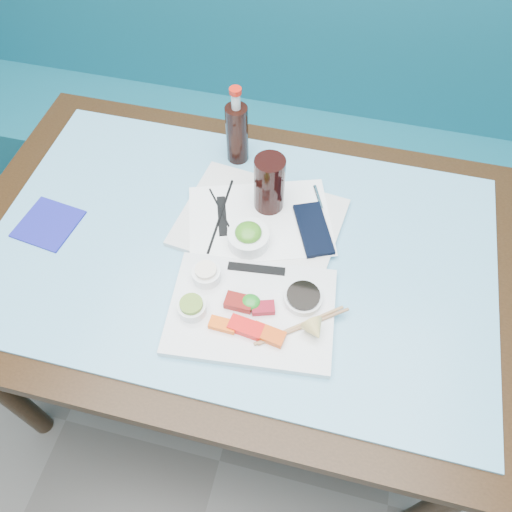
% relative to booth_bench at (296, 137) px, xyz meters
% --- Properties ---
extents(booth_bench, '(3.00, 0.56, 1.17)m').
position_rel_booth_bench_xyz_m(booth_bench, '(0.00, 0.00, 0.00)').
color(booth_bench, '#10586A').
rests_on(booth_bench, ground).
extents(dining_table, '(1.40, 0.90, 0.75)m').
position_rel_booth_bench_xyz_m(dining_table, '(0.00, -0.84, 0.29)').
color(dining_table, black).
rests_on(dining_table, ground).
extents(glass_top, '(1.22, 0.76, 0.01)m').
position_rel_booth_bench_xyz_m(glass_top, '(0.00, -0.84, 0.38)').
color(glass_top, '#66ABCC').
rests_on(glass_top, dining_table).
extents(sashimi_plate, '(0.39, 0.29, 0.02)m').
position_rel_booth_bench_xyz_m(sashimi_plate, '(0.07, -1.01, 0.39)').
color(sashimi_plate, white).
rests_on(sashimi_plate, glass_top).
extents(salmon_left, '(0.06, 0.03, 0.01)m').
position_rel_booth_bench_xyz_m(salmon_left, '(0.02, -1.06, 0.41)').
color(salmon_left, '#FF560A').
rests_on(salmon_left, sashimi_plate).
extents(salmon_mid, '(0.08, 0.05, 0.02)m').
position_rel_booth_bench_xyz_m(salmon_mid, '(0.07, -1.06, 0.41)').
color(salmon_mid, red).
rests_on(salmon_mid, sashimi_plate).
extents(salmon_right, '(0.08, 0.05, 0.02)m').
position_rel_booth_bench_xyz_m(salmon_right, '(0.12, -1.06, 0.41)').
color(salmon_right, '#E04408').
rests_on(salmon_right, sashimi_plate).
extents(tuna_left, '(0.06, 0.04, 0.02)m').
position_rel_booth_bench_xyz_m(tuna_left, '(0.04, -1.00, 0.41)').
color(tuna_left, maroon).
rests_on(tuna_left, sashimi_plate).
extents(tuna_right, '(0.06, 0.04, 0.02)m').
position_rel_booth_bench_xyz_m(tuna_right, '(0.10, -1.00, 0.41)').
color(tuna_right, maroon).
rests_on(tuna_right, sashimi_plate).
extents(seaweed_garnish, '(0.06, 0.06, 0.02)m').
position_rel_booth_bench_xyz_m(seaweed_garnish, '(0.07, -1.00, 0.41)').
color(seaweed_garnish, '#1E8520').
rests_on(seaweed_garnish, sashimi_plate).
extents(ramekin_wasabi, '(0.07, 0.07, 0.03)m').
position_rel_booth_bench_xyz_m(ramekin_wasabi, '(-0.05, -1.04, 0.41)').
color(ramekin_wasabi, white).
rests_on(ramekin_wasabi, sashimi_plate).
extents(wasabi_fill, '(0.05, 0.05, 0.01)m').
position_rel_booth_bench_xyz_m(wasabi_fill, '(-0.05, -1.04, 0.43)').
color(wasabi_fill, olive).
rests_on(wasabi_fill, ramekin_wasabi).
extents(ramekin_ginger, '(0.08, 0.08, 0.03)m').
position_rel_booth_bench_xyz_m(ramekin_ginger, '(-0.05, -0.95, 0.42)').
color(ramekin_ginger, white).
rests_on(ramekin_ginger, sashimi_plate).
extents(ginger_fill, '(0.05, 0.05, 0.01)m').
position_rel_booth_bench_xyz_m(ginger_fill, '(-0.05, -0.95, 0.43)').
color(ginger_fill, white).
rests_on(ginger_fill, ramekin_ginger).
extents(soy_dish, '(0.11, 0.11, 0.02)m').
position_rel_booth_bench_xyz_m(soy_dish, '(0.18, -0.96, 0.41)').
color(soy_dish, white).
rests_on(soy_dish, sashimi_plate).
extents(soy_fill, '(0.09, 0.09, 0.01)m').
position_rel_booth_bench_xyz_m(soy_fill, '(0.18, -0.96, 0.42)').
color(soy_fill, black).
rests_on(soy_fill, soy_dish).
extents(lemon_wedge, '(0.06, 0.06, 0.05)m').
position_rel_booth_bench_xyz_m(lemon_wedge, '(0.22, -1.04, 0.43)').
color(lemon_wedge, '#DBBF67').
rests_on(lemon_wedge, sashimi_plate).
extents(chopstick_sleeve, '(0.14, 0.04, 0.00)m').
position_rel_booth_bench_xyz_m(chopstick_sleeve, '(0.06, -0.90, 0.40)').
color(chopstick_sleeve, black).
rests_on(chopstick_sleeve, sashimi_plate).
extents(wooden_chopstick_a, '(0.17, 0.14, 0.01)m').
position_rel_booth_bench_xyz_m(wooden_chopstick_a, '(0.18, -1.02, 0.41)').
color(wooden_chopstick_a, '#A97E4F').
rests_on(wooden_chopstick_a, sashimi_plate).
extents(wooden_chopstick_b, '(0.18, 0.13, 0.01)m').
position_rel_booth_bench_xyz_m(wooden_chopstick_b, '(0.19, -1.02, 0.41)').
color(wooden_chopstick_b, '#986B47').
rests_on(wooden_chopstick_b, sashimi_plate).
extents(serving_tray, '(0.42, 0.34, 0.01)m').
position_rel_booth_bench_xyz_m(serving_tray, '(0.03, -0.76, 0.39)').
color(serving_tray, silver).
rests_on(serving_tray, glass_top).
extents(paper_placemat, '(0.41, 0.35, 0.00)m').
position_rel_booth_bench_xyz_m(paper_placemat, '(0.03, -0.76, 0.40)').
color(paper_placemat, white).
rests_on(paper_placemat, serving_tray).
extents(seaweed_bowl, '(0.11, 0.11, 0.04)m').
position_rel_booth_bench_xyz_m(seaweed_bowl, '(0.02, -0.83, 0.42)').
color(seaweed_bowl, white).
rests_on(seaweed_bowl, serving_tray).
extents(seaweed_salad, '(0.07, 0.07, 0.03)m').
position_rel_booth_bench_xyz_m(seaweed_salad, '(0.02, -0.83, 0.44)').
color(seaweed_salad, '#3D831E').
rests_on(seaweed_salad, seaweed_bowl).
extents(cola_glass, '(0.08, 0.08, 0.16)m').
position_rel_booth_bench_xyz_m(cola_glass, '(0.04, -0.70, 0.48)').
color(cola_glass, black).
rests_on(cola_glass, serving_tray).
extents(navy_pouch, '(0.13, 0.17, 0.01)m').
position_rel_booth_bench_xyz_m(navy_pouch, '(0.17, -0.76, 0.40)').
color(navy_pouch, black).
rests_on(navy_pouch, serving_tray).
extents(fork, '(0.04, 0.08, 0.01)m').
position_rel_booth_bench_xyz_m(fork, '(0.16, -0.65, 0.40)').
color(fork, silver).
rests_on(fork, serving_tray).
extents(black_chopstick_a, '(0.01, 0.24, 0.01)m').
position_rel_booth_bench_xyz_m(black_chopstick_a, '(-0.07, -0.77, 0.40)').
color(black_chopstick_a, black).
rests_on(black_chopstick_a, serving_tray).
extents(black_chopstick_b, '(0.12, 0.16, 0.01)m').
position_rel_booth_bench_xyz_m(black_chopstick_b, '(-0.06, -0.77, 0.40)').
color(black_chopstick_b, black).
rests_on(black_chopstick_b, serving_tray).
extents(tray_sleeve, '(0.06, 0.13, 0.00)m').
position_rel_booth_bench_xyz_m(tray_sleeve, '(-0.06, -0.77, 0.40)').
color(tray_sleeve, black).
rests_on(tray_sleeve, serving_tray).
extents(cola_bottle_body, '(0.08, 0.08, 0.17)m').
position_rel_booth_bench_xyz_m(cola_bottle_body, '(-0.08, -0.54, 0.47)').
color(cola_bottle_body, black).
rests_on(cola_bottle_body, glass_top).
extents(cola_bottle_neck, '(0.03, 0.03, 0.04)m').
position_rel_booth_bench_xyz_m(cola_bottle_neck, '(-0.08, -0.54, 0.58)').
color(cola_bottle_neck, silver).
rests_on(cola_bottle_neck, cola_bottle_body).
extents(cola_bottle_cap, '(0.03, 0.03, 0.01)m').
position_rel_booth_bench_xyz_m(cola_bottle_cap, '(-0.08, -0.54, 0.60)').
color(cola_bottle_cap, red).
rests_on(cola_bottle_cap, cola_bottle_neck).
extents(blue_napkin, '(0.15, 0.15, 0.01)m').
position_rel_booth_bench_xyz_m(blue_napkin, '(-0.49, -0.88, 0.39)').
color(blue_napkin, navy).
rests_on(blue_napkin, glass_top).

